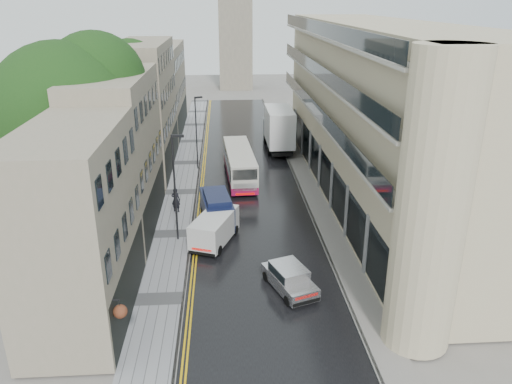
{
  "coord_description": "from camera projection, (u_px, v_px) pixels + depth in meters",
  "views": [
    {
      "loc": [
        -2.11,
        -13.19,
        15.73
      ],
      "look_at": [
        -0.01,
        18.0,
        3.61
      ],
      "focal_mm": 35.0,
      "sensor_mm": 36.0,
      "label": 1
    }
  ],
  "objects": [
    {
      "name": "tree_far",
      "position": [
        113.0,
        110.0,
        45.77
      ],
      "size": [
        9.24,
        9.24,
        12.46
      ],
      "primitive_type": null,
      "color": "black",
      "rests_on": "ground"
    },
    {
      "name": "white_lorry",
      "position": [
        269.0,
        134.0,
        52.93
      ],
      "size": [
        2.76,
        9.06,
        4.75
      ],
      "primitive_type": null,
      "rotation": [
        0.0,
        0.0,
        0.01
      ],
      "color": "white",
      "rests_on": "road"
    },
    {
      "name": "lamp_post_near",
      "position": [
        175.0,
        189.0,
        33.39
      ],
      "size": [
        0.85,
        0.29,
        7.44
      ],
      "primitive_type": null,
      "rotation": [
        0.0,
        0.0,
        -0.12
      ],
      "color": "black",
      "rests_on": "left_sidewalk"
    },
    {
      "name": "tree_near",
      "position": [
        68.0,
        139.0,
        33.4
      ],
      "size": [
        10.56,
        10.56,
        13.89
      ],
      "primitive_type": null,
      "color": "black",
      "rests_on": "ground"
    },
    {
      "name": "left_sidewalk",
      "position": [
        182.0,
        192.0,
        43.29
      ],
      "size": [
        2.7,
        85.0,
        0.12
      ],
      "primitive_type": "cube",
      "color": "gray",
      "rests_on": "ground"
    },
    {
      "name": "right_sidewalk",
      "position": [
        310.0,
        189.0,
        43.99
      ],
      "size": [
        1.8,
        85.0,
        0.12
      ],
      "primitive_type": "cube",
      "color": "slate",
      "rests_on": "ground"
    },
    {
      "name": "white_van",
      "position": [
        193.0,
        237.0,
        32.89
      ],
      "size": [
        3.52,
        5.04,
        2.1
      ],
      "primitive_type": null,
      "rotation": [
        0.0,
        0.0,
        -0.37
      ],
      "color": "silver",
      "rests_on": "road"
    },
    {
      "name": "cream_bus",
      "position": [
        230.0,
        175.0,
        43.52
      ],
      "size": [
        2.87,
        10.29,
        2.78
      ],
      "primitive_type": null,
      "rotation": [
        0.0,
        0.0,
        0.06
      ],
      "color": "beige",
      "rests_on": "road"
    },
    {
      "name": "silver_hatchback",
      "position": [
        288.0,
        293.0,
        27.12
      ],
      "size": [
        3.04,
        4.4,
        1.52
      ],
      "primitive_type": null,
      "rotation": [
        0.0,
        0.0,
        0.35
      ],
      "color": "#BBBAC0",
      "rests_on": "road"
    },
    {
      "name": "navy_van",
      "position": [
        207.0,
        218.0,
        35.24
      ],
      "size": [
        2.65,
        5.19,
        2.53
      ],
      "primitive_type": null,
      "rotation": [
        0.0,
        0.0,
        0.14
      ],
      "color": "#0E1433",
      "rests_on": "road"
    },
    {
      "name": "road",
      "position": [
        249.0,
        191.0,
        43.67
      ],
      "size": [
        9.0,
        85.0,
        0.02
      ],
      "primitive_type": "cube",
      "color": "black",
      "rests_on": "ground"
    },
    {
      "name": "modern_block",
      "position": [
        376.0,
        114.0,
        40.39
      ],
      "size": [
        8.0,
        40.0,
        14.0
      ],
      "primitive_type": null,
      "color": "#B8AD89",
      "rests_on": "ground"
    },
    {
      "name": "old_shop_row",
      "position": [
        138.0,
        119.0,
        43.24
      ],
      "size": [
        4.5,
        56.0,
        12.0
      ],
      "primitive_type": null,
      "color": "gray",
      "rests_on": "ground"
    },
    {
      "name": "lamp_post_far",
      "position": [
        196.0,
        134.0,
        48.03
      ],
      "size": [
        0.8,
        0.46,
        7.01
      ],
      "primitive_type": null,
      "rotation": [
        0.0,
        0.0,
        0.39
      ],
      "color": "black",
      "rests_on": "left_sidewalk"
    },
    {
      "name": "pedestrian",
      "position": [
        176.0,
        200.0,
        38.89
      ],
      "size": [
        0.82,
        0.67,
        1.96
      ],
      "primitive_type": "imported",
      "rotation": [
        0.0,
        0.0,
        2.82
      ],
      "color": "black",
      "rests_on": "left_sidewalk"
    }
  ]
}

